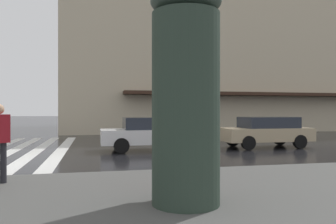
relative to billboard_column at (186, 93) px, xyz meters
name	(u,v)px	position (x,y,z in m)	size (l,w,h in m)	color
ground_plane	(26,163)	(6.30, 3.64, -1.98)	(220.00, 220.00, 0.00)	black
zebra_crossing	(15,150)	(10.30, 4.83, -1.98)	(13.00, 4.50, 0.01)	silver
haussmann_block_corner	(214,28)	(27.80, -10.92, 8.49)	(19.21, 29.57, 21.38)	beige
billboard_column	(186,93)	(0.00, 0.00, 0.00)	(1.17, 1.17, 3.58)	#28382D
car_champagne	(266,131)	(8.80, -6.34, -1.22)	(1.85, 4.10, 1.41)	tan
car_white	(150,133)	(8.80, -0.89, -1.22)	(1.85, 4.10, 1.41)	silver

